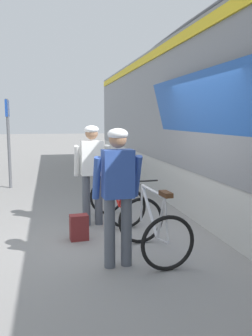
{
  "coord_description": "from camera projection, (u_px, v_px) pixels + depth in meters",
  "views": [
    {
      "loc": [
        -1.12,
        -5.29,
        1.88
      ],
      "look_at": [
        0.16,
        0.44,
        1.05
      ],
      "focal_mm": 37.51,
      "sensor_mm": 36.0,
      "label": 1
    }
  ],
  "objects": [
    {
      "name": "ground_plane",
      "position": [
        122.0,
        237.0,
        5.61
      ],
      "size": [
        80.0,
        80.0,
        0.0
      ],
      "primitive_type": "plane",
      "color": "gray"
    },
    {
      "name": "cyclist_near_in_blue",
      "position": [
        118.0,
        185.0,
        4.36
      ],
      "size": [
        0.62,
        0.33,
        1.76
      ],
      "color": "#4C515B",
      "rests_on": "ground"
    },
    {
      "name": "water_bottle_near_the_bikes",
      "position": [
        124.0,
        217.0,
        6.37
      ],
      "size": [
        0.07,
        0.07,
        0.22
      ],
      "primitive_type": "cylinder",
      "color": "#338CCC",
      "rests_on": "ground"
    },
    {
      "name": "backpack_on_platform",
      "position": [
        79.0,
        227.0,
        5.45
      ],
      "size": [
        0.3,
        0.21,
        0.4
      ],
      "primitive_type": "cube",
      "rotation": [
        0.0,
        0.0,
        0.09
      ],
      "color": "maroon",
      "rests_on": "ground"
    },
    {
      "name": "platform_sign_post",
      "position": [
        8.0,
        128.0,
        9.38
      ],
      "size": [
        0.08,
        0.7,
        2.4
      ],
      "color": "#595B60",
      "rests_on": "ground"
    },
    {
      "name": "bicycle_far_red",
      "position": [
        116.0,
        199.0,
        6.46
      ],
      "size": [
        0.89,
        1.18,
        0.99
      ],
      "color": "black",
      "rests_on": "ground"
    },
    {
      "name": "bicycle_near_silver",
      "position": [
        153.0,
        227.0,
        4.79
      ],
      "size": [
        0.78,
        1.12,
        0.99
      ],
      "color": "black",
      "rests_on": "ground"
    },
    {
      "name": "cyclist_far_in_white",
      "position": [
        92.0,
        166.0,
        6.12
      ],
      "size": [
        0.62,
        0.32,
        1.76
      ],
      "color": "#4C515B",
      "rests_on": "ground"
    }
  ]
}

